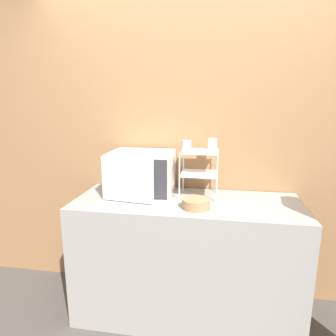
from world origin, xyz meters
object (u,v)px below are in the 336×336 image
(glass_front_left, at_px, (186,146))
(dish_rack, at_px, (199,164))
(glass_back_right, at_px, (212,144))
(microwave, at_px, (141,173))
(bowl, at_px, (196,204))

(glass_front_left, bearing_deg, dish_rack, 39.91)
(glass_front_left, distance_m, glass_back_right, 0.24)
(microwave, bearing_deg, glass_front_left, -7.91)
(microwave, height_order, bowl, microwave)
(glass_front_left, relative_size, bowl, 0.45)
(glass_back_right, bearing_deg, glass_front_left, -140.95)
(microwave, height_order, glass_back_right, glass_back_right)
(glass_back_right, xyz_separation_m, bowl, (-0.09, -0.35, -0.37))
(glass_front_left, relative_size, glass_back_right, 1.00)
(microwave, xyz_separation_m, bowl, (0.45, -0.25, -0.14))
(glass_back_right, height_order, bowl, glass_back_right)
(microwave, bearing_deg, dish_rack, 3.45)
(dish_rack, bearing_deg, microwave, -176.55)
(microwave, height_order, glass_front_left, glass_front_left)
(bowl, bearing_deg, glass_front_left, 114.95)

